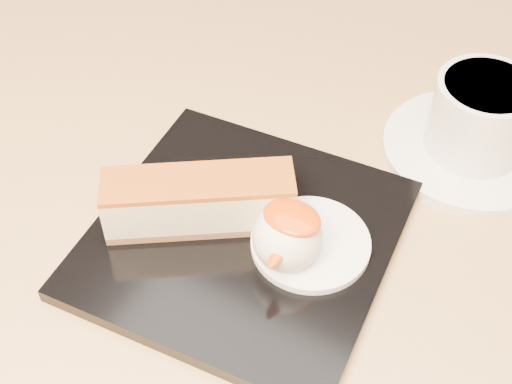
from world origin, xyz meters
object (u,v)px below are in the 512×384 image
Objects in this scene: ice_cream_scoop at (287,237)px; saucer at (470,149)px; table at (230,276)px; cheesecake at (199,201)px; coffee_cup at (483,115)px; dessert_plate at (243,238)px.

saucer is (0.08, 0.19, -0.03)m from ice_cream_scoop.
table is at bearing -145.28° from saucer.
ice_cream_scoop is (0.09, -0.07, 0.19)m from table.
coffee_cup reaches higher than cheesecake.
table is at bearing 72.27° from cheesecake.
dessert_plate is 1.47× the size of saucer.
dessert_plate is 4.32× the size of ice_cream_scoop.
saucer is 1.38× the size of coffee_cup.
saucer is at bearing 16.26° from cheesecake.
table is 3.64× the size of dessert_plate.
cheesecake is 0.25m from coffee_cup.
cheesecake is 0.25m from saucer.
dessert_plate is 0.05m from ice_cream_scoop.
table is 0.20m from cheesecake.
coffee_cup is at bearing 56.40° from dessert_plate.
dessert_plate is (0.05, -0.06, 0.16)m from table.
table is 15.72× the size of ice_cream_scoop.
table is 5.74× the size of cheesecake.
dessert_plate reaches higher than saucer.
saucer is at bearing 180.00° from coffee_cup.
saucer is 0.04m from coffee_cup.
cheesecake is at bearing 180.00° from ice_cream_scoop.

